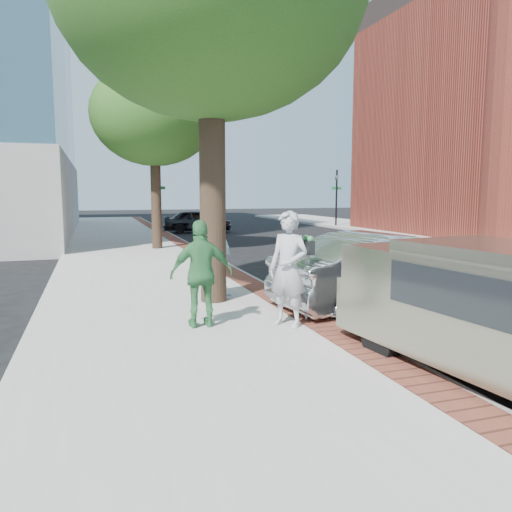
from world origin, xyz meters
name	(u,v)px	position (x,y,z in m)	size (l,w,h in m)	color
ground	(273,329)	(0.00, 0.00, 0.00)	(120.00, 120.00, 0.00)	black
sidewalk	(141,265)	(-1.50, 8.00, 0.07)	(5.00, 60.00, 0.15)	#9E9991
brick_strip	(209,260)	(0.70, 8.00, 0.15)	(0.60, 60.00, 0.01)	brown
curb	(220,262)	(1.05, 8.00, 0.07)	(0.10, 60.00, 0.15)	gray
signal_near	(159,194)	(0.90, 22.00, 2.25)	(0.70, 0.15, 3.80)	black
signal_far	(337,194)	(12.50, 22.00, 2.25)	(0.70, 0.15, 3.80)	black
tree_far	(154,115)	(-0.50, 12.00, 5.30)	(4.80, 4.80, 7.14)	black
parking_meter	(308,260)	(0.59, -0.11, 1.21)	(0.12, 0.32, 1.47)	gray
person_gray	(288,269)	(0.13, -0.37, 1.10)	(0.70, 0.46, 1.91)	#A9A9AE
person_officer	(212,251)	(-0.53, 2.30, 1.12)	(0.94, 0.73, 1.94)	#87B7D0
person_green	(202,274)	(-1.23, 0.03, 1.03)	(1.03, 0.43, 1.76)	#3A8046
sedan_silver	(389,272)	(2.68, 0.60, 0.78)	(1.65, 4.75, 1.56)	silver
bg_car	(198,221)	(2.94, 20.91, 0.67)	(1.59, 3.94, 1.34)	black
van	(505,310)	(1.78, -3.24, 0.95)	(2.34, 4.88, 1.74)	gray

